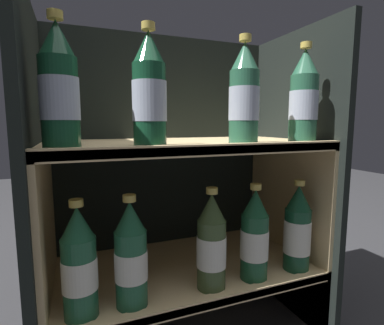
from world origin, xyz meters
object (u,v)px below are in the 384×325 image
Objects in this scene: bottle_upper_front_2 at (244,96)px; bottle_upper_front_0 at (59,89)px; bottle_lower_front_1 at (131,257)px; bottle_lower_front_3 at (254,237)px; bottle_upper_front_1 at (149,93)px; bottle_lower_front_4 at (297,231)px; bottle_upper_front_3 at (304,99)px; bottle_lower_front_0 at (79,265)px; bottle_lower_front_2 at (211,244)px.

bottle_upper_front_0 is at bearing 180.00° from bottle_upper_front_2.
bottle_lower_front_3 is (0.30, 0.00, -0.00)m from bottle_lower_front_1.
bottle_upper_front_0 is at bearing 180.00° from bottle_upper_front_1.
bottle_lower_front_4 is at bearing 0.00° from bottle_upper_front_0.
bottle_lower_front_4 is at bearing 0.00° from bottle_lower_front_3.
bottle_upper_front_1 is at bearing 180.00° from bottle_upper_front_3.
bottle_upper_front_3 is at bearing 0.00° from bottle_upper_front_0.
bottle_lower_front_0 is 0.29m from bottle_lower_front_2.
bottle_lower_front_1 and bottle_lower_front_2 have the same top height.
bottle_lower_front_1 is (-0.05, -0.00, -0.34)m from bottle_upper_front_1.
bottle_lower_front_2 is (0.31, -0.00, -0.34)m from bottle_upper_front_0.
bottle_lower_front_0 is 1.00× the size of bottle_lower_front_2.
bottle_lower_front_1 is 0.30m from bottle_lower_front_3.
bottle_upper_front_0 is at bearing 180.00° from bottle_upper_front_3.
bottle_lower_front_2 is at bearing -180.00° from bottle_upper_front_2.
bottle_lower_front_3 is at bearing 180.00° from bottle_upper_front_3.
bottle_upper_front_2 reaches higher than bottle_lower_front_4.
bottle_lower_front_3 is (0.26, 0.00, -0.34)m from bottle_upper_front_1.
bottle_upper_front_1 is 1.00× the size of bottle_lower_front_3.
bottle_lower_front_0 is at bearing 0.00° from bottle_upper_front_0.
bottle_upper_front_0 reaches higher than bottle_lower_front_1.
bottle_lower_front_0 is at bearing 180.00° from bottle_upper_front_1.
bottle_lower_front_1 is at bearing -180.00° from bottle_upper_front_1.
bottle_lower_front_2 is (0.14, -0.00, -0.34)m from bottle_upper_front_1.
bottle_lower_front_1 is 1.00× the size of bottle_lower_front_4.
bottle_upper_front_1 is at bearing 0.00° from bottle_lower_front_0.
bottle_lower_front_0 is 0.10m from bottle_lower_front_1.
bottle_upper_front_3 is 0.37m from bottle_lower_front_3.
bottle_lower_front_3 is 1.00× the size of bottle_lower_front_4.
bottle_lower_front_1 and bottle_lower_front_4 have the same top height.
bottle_lower_front_2 is at bearing -180.00° from bottle_lower_front_4.
bottle_upper_front_3 reaches higher than bottle_lower_front_2.
bottle_upper_front_2 reaches higher than bottle_lower_front_1.
bottle_lower_front_1 is (0.12, -0.00, -0.34)m from bottle_upper_front_0.
bottle_lower_front_1 is at bearing 180.00° from bottle_lower_front_2.
bottle_lower_front_0 is 1.00× the size of bottle_lower_front_4.
bottle_upper_front_2 and bottle_upper_front_3 have the same top height.
bottle_upper_front_3 is (0.39, 0.00, 0.00)m from bottle_upper_front_1.
bottle_upper_front_1 is 1.00× the size of bottle_upper_front_2.
bottle_lower_front_3 is at bearing 0.00° from bottle_upper_front_2.
bottle_upper_front_1 is at bearing 180.00° from bottle_lower_front_2.
bottle_upper_front_2 is at bearing 0.00° from bottle_upper_front_0.
bottle_upper_front_2 is at bearing 0.00° from bottle_lower_front_2.
bottle_upper_front_2 is 1.00× the size of bottle_lower_front_4.
bottle_lower_front_4 is at bearing 0.00° from bottle_upper_front_1.
bottle_upper_front_1 is 1.00× the size of bottle_lower_front_4.
bottle_upper_front_1 reaches higher than bottle_lower_front_4.
bottle_upper_front_3 is 1.00× the size of bottle_lower_front_4.
bottle_lower_front_2 and bottle_lower_front_4 have the same top height.
bottle_lower_front_2 is 1.00× the size of bottle_lower_front_4.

